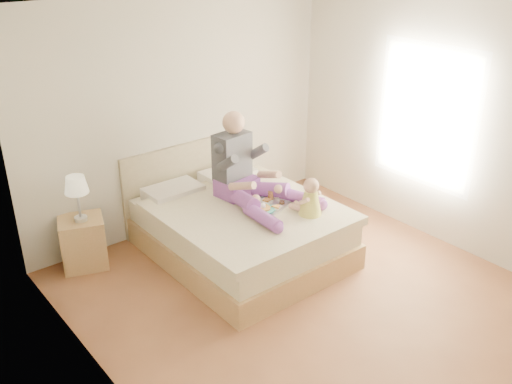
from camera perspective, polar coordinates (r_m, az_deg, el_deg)
room at (r=5.08m, az=5.97°, el=4.21°), size 4.02×4.22×2.71m
bed at (r=6.27m, az=-1.93°, el=-3.44°), size 1.70×2.18×1.00m
nightstand at (r=6.31m, az=-16.89°, el=-4.85°), size 0.56×0.53×0.55m
lamp at (r=6.00m, az=-17.53°, el=0.45°), size 0.24×0.24×0.49m
adult at (r=6.11m, az=-1.01°, el=1.80°), size 0.82×1.22×0.98m
tray at (r=6.01m, az=1.07°, el=-1.33°), size 0.51×0.46×0.12m
baby at (r=5.85m, az=5.40°, el=-0.75°), size 0.26×0.36×0.40m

